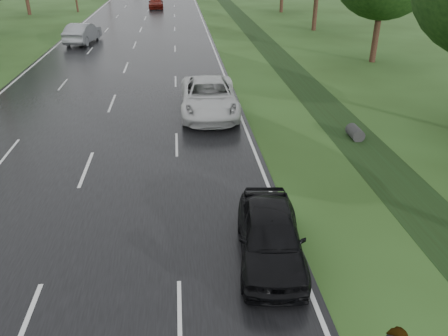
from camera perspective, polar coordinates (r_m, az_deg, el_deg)
The scene contains 10 objects.
ground at distance 11.38m, azimuth -24.74°, elevation -18.84°, with size 220.00×220.00×0.00m, color #264016.
road at distance 53.18m, azimuth -10.44°, elevation 18.20°, with size 14.00×180.00×0.04m, color black.
edge_stripe_east at distance 53.13m, azimuth -2.78°, elevation 18.61°, with size 0.12×180.00×0.01m, color silver.
edge_stripe_west at distance 54.07m, azimuth -17.93°, elevation 17.57°, with size 0.12×180.00×0.01m, color silver.
center_line at distance 53.18m, azimuth -10.45°, elevation 18.23°, with size 0.12×180.00×0.01m, color silver.
drainage_ditch at distance 28.37m, azimuth 10.33°, elevation 10.81°, with size 2.20×120.00×0.56m.
white_pickup at distance 22.52m, azimuth -1.98°, elevation 9.27°, with size 2.80×6.07×1.69m, color silver.
dark_sedan at distance 11.97m, azimuth 6.08°, elevation -8.69°, with size 1.72×4.28×1.46m, color black.
silver_sedan at distance 42.28m, azimuth -17.99°, elevation 16.43°, with size 1.82×5.22×1.72m, color gray.
far_car_red at distance 65.38m, azimuth -8.88°, elevation 20.52°, with size 1.98×4.88×1.42m, color maroon.
Camera 1 is at (3.76, -7.49, 7.71)m, focal length 35.00 mm.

